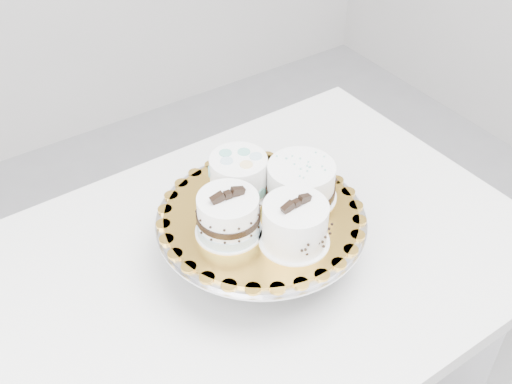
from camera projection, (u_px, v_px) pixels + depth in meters
table at (241, 294)px, 1.24m from camera, size 1.14×0.77×0.75m
cake_stand at (261, 229)px, 1.16m from camera, size 0.38×0.38×0.10m
cake_board at (261, 215)px, 1.13m from camera, size 0.39×0.39×0.01m
cake_swirl at (295, 225)px, 1.06m from camera, size 0.12×0.12×0.10m
cake_banded at (228, 216)px, 1.08m from camera, size 0.12×0.12×0.09m
cake_dots at (239, 175)px, 1.15m from camera, size 0.13×0.13×0.08m
cake_ribbon at (301, 182)px, 1.15m from camera, size 0.14×0.13×0.07m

